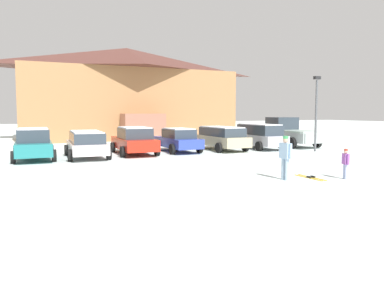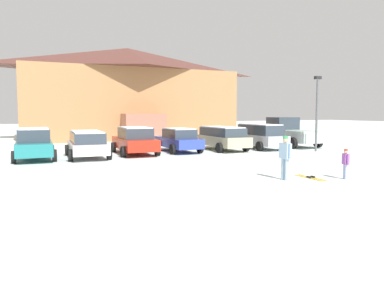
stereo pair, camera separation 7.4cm
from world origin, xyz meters
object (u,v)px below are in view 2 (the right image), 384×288
object	(u,v)px
skier_child_in_purple_jacket	(345,162)
skier_adult_in_blue_parka	(285,155)
parked_beige_suv	(222,137)
pair_of_skis	(310,177)
parked_silver_wagon	(260,135)
parked_red_sedan	(135,140)
ski_lodge	(128,93)
parked_teal_hatchback	(34,144)
lamp_post	(317,109)
parked_blue_hatchback	(178,140)
parked_white_suv	(87,143)
pickup_truck	(289,133)

from	to	relation	value
skier_child_in_purple_jacket	skier_adult_in_blue_parka	world-z (taller)	skier_adult_in_blue_parka
parked_beige_suv	pair_of_skis	bearing A→B (deg)	-101.71
parked_silver_wagon	parked_red_sedan	bearing A→B (deg)	176.84
parked_beige_suv	pair_of_skis	world-z (taller)	parked_beige_suv
parked_beige_suv	ski_lodge	bearing A→B (deg)	98.90
parked_beige_suv	parked_red_sedan	bearing A→B (deg)	177.74
parked_red_sedan	ski_lodge	bearing A→B (deg)	75.29
parked_teal_hatchback	pair_of_skis	distance (m)	14.29
pair_of_skis	lamp_post	bearing A→B (deg)	44.98
parked_blue_hatchback	lamp_post	bearing A→B (deg)	-23.86
parked_red_sedan	parked_blue_hatchback	distance (m)	2.92
parked_white_suv	parked_teal_hatchback	bearing A→B (deg)	172.46
ski_lodge	lamp_post	xyz separation A→B (m)	(7.38, -17.67, -1.66)
skier_child_in_purple_jacket	skier_adult_in_blue_parka	size ratio (longest dim) A/B	0.70
ski_lodge	parked_white_suv	size ratio (longest dim) A/B	4.27
ski_lodge	pair_of_skis	size ratio (longest dim) A/B	13.56
ski_lodge	parked_white_suv	bearing A→B (deg)	-114.38
skier_child_in_purple_jacket	pair_of_skis	world-z (taller)	skier_child_in_purple_jacket
skier_child_in_purple_jacket	skier_adult_in_blue_parka	distance (m)	2.38
parked_blue_hatchback	pickup_truck	bearing A→B (deg)	0.80
parked_red_sedan	pickup_truck	xyz separation A→B (m)	(12.04, 0.18, 0.15)
parked_white_suv	parked_blue_hatchback	xyz separation A→B (m)	(5.83, 0.56, -0.04)
pickup_truck	lamp_post	bearing A→B (deg)	-104.29
skier_child_in_purple_jacket	skier_adult_in_blue_parka	bearing A→B (deg)	158.75
parked_blue_hatchback	parked_silver_wagon	world-z (taller)	parked_silver_wagon
parked_white_suv	lamp_post	size ratio (longest dim) A/B	0.99
skier_adult_in_blue_parka	parked_silver_wagon	bearing A→B (deg)	58.68
lamp_post	parked_blue_hatchback	bearing A→B (deg)	156.14
parked_silver_wagon	skier_adult_in_blue_parka	world-z (taller)	parked_silver_wagon
parked_red_sedan	skier_adult_in_blue_parka	bearing A→B (deg)	-76.61
ski_lodge	skier_adult_in_blue_parka	distance (m)	25.18
parked_red_sedan	pair_of_skis	size ratio (longest dim) A/B	3.16
pickup_truck	parked_white_suv	bearing A→B (deg)	-177.37
parked_teal_hatchback	skier_adult_in_blue_parka	distance (m)	13.45
pickup_truck	pair_of_skis	distance (m)	13.86
skier_adult_in_blue_parka	pickup_truck	bearing A→B (deg)	49.23
parked_teal_hatchback	lamp_post	bearing A→B (deg)	-11.53
parked_teal_hatchback	pair_of_skis	world-z (taller)	parked_teal_hatchback
parked_teal_hatchback	skier_adult_in_blue_parka	bearing A→B (deg)	-52.39
ski_lodge	skier_child_in_purple_jacket	bearing A→B (deg)	-87.63
skier_adult_in_blue_parka	parked_beige_suv	bearing A→B (deg)	72.23
parked_beige_suv	skier_adult_in_blue_parka	bearing A→B (deg)	-107.77
lamp_post	parked_silver_wagon	bearing A→B (deg)	126.18
parked_red_sedan	skier_child_in_purple_jacket	world-z (taller)	parked_red_sedan
skier_child_in_purple_jacket	parked_red_sedan	bearing A→B (deg)	112.27
ski_lodge	parked_blue_hatchback	bearing A→B (deg)	-93.22
lamp_post	parked_red_sedan	bearing A→B (deg)	162.21
parked_white_suv	skier_adult_in_blue_parka	world-z (taller)	skier_adult_in_blue_parka
parked_beige_suv	skier_child_in_purple_jacket	bearing A→B (deg)	-95.91
ski_lodge	pickup_truck	distance (m)	16.59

